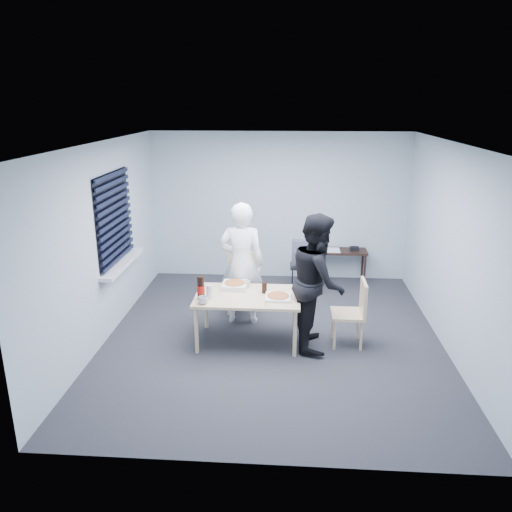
# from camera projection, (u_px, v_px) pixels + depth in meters

# --- Properties ---
(room) EXTENTS (5.00, 5.00, 5.00)m
(room) POSITION_uv_depth(u_px,v_px,m) (117.00, 225.00, 6.92)
(room) COLOR #2A2A2F
(room) RESTS_ON ground
(dining_table) EXTENTS (1.37, 0.86, 0.66)m
(dining_table) POSITION_uv_depth(u_px,v_px,m) (248.00, 299.00, 6.54)
(dining_table) COLOR beige
(dining_table) RESTS_ON ground
(chair_far) EXTENTS (0.42, 0.42, 0.89)m
(chair_far) POSITION_uv_depth(u_px,v_px,m) (241.00, 277.00, 7.61)
(chair_far) COLOR beige
(chair_far) RESTS_ON ground
(chair_right) EXTENTS (0.42, 0.42, 0.89)m
(chair_right) POSITION_uv_depth(u_px,v_px,m) (355.00, 309.00, 6.47)
(chair_right) COLOR beige
(chair_right) RESTS_ON ground
(person_white) EXTENTS (0.65, 0.42, 1.77)m
(person_white) POSITION_uv_depth(u_px,v_px,m) (242.00, 263.00, 7.07)
(person_white) COLOR white
(person_white) RESTS_ON ground
(person_black) EXTENTS (0.47, 0.86, 1.77)m
(person_black) POSITION_uv_depth(u_px,v_px,m) (318.00, 281.00, 6.37)
(person_black) COLOR black
(person_black) RESTS_ON ground
(side_table) EXTENTS (0.88, 0.39, 0.59)m
(side_table) POSITION_uv_depth(u_px,v_px,m) (341.00, 254.00, 8.76)
(side_table) COLOR black
(side_table) RESTS_ON ground
(stool) EXTENTS (0.35, 0.35, 0.49)m
(stool) POSITION_uv_depth(u_px,v_px,m) (301.00, 271.00, 8.31)
(stool) COLOR black
(stool) RESTS_ON ground
(backpack) EXTENTS (0.30, 0.22, 0.43)m
(backpack) POSITION_uv_depth(u_px,v_px,m) (301.00, 253.00, 8.20)
(backpack) COLOR slate
(backpack) RESTS_ON stool
(pizza_box_a) EXTENTS (0.33, 0.33, 0.08)m
(pizza_box_a) POSITION_uv_depth(u_px,v_px,m) (235.00, 285.00, 6.76)
(pizza_box_a) COLOR white
(pizza_box_a) RESTS_ON dining_table
(pizza_box_b) EXTENTS (0.33, 0.33, 0.05)m
(pizza_box_b) POSITION_uv_depth(u_px,v_px,m) (278.00, 297.00, 6.40)
(pizza_box_b) COLOR white
(pizza_box_b) RESTS_ON dining_table
(mug_a) EXTENTS (0.17, 0.17, 0.10)m
(mug_a) POSITION_uv_depth(u_px,v_px,m) (203.00, 300.00, 6.22)
(mug_a) COLOR silver
(mug_a) RESTS_ON dining_table
(mug_b) EXTENTS (0.10, 0.10, 0.09)m
(mug_b) POSITION_uv_depth(u_px,v_px,m) (247.00, 284.00, 6.78)
(mug_b) COLOR silver
(mug_b) RESTS_ON dining_table
(cola_glass) EXTENTS (0.08, 0.08, 0.15)m
(cola_glass) POSITION_uv_depth(u_px,v_px,m) (264.00, 287.00, 6.57)
(cola_glass) COLOR black
(cola_glass) RESTS_ON dining_table
(soda_bottle) EXTENTS (0.10, 0.10, 0.31)m
(soda_bottle) POSITION_uv_depth(u_px,v_px,m) (201.00, 288.00, 6.34)
(soda_bottle) COLOR black
(soda_bottle) RESTS_ON dining_table
(plastic_cups) EXTENTS (0.09, 0.09, 0.18)m
(plastic_cups) POSITION_uv_depth(u_px,v_px,m) (209.00, 292.00, 6.37)
(plastic_cups) COLOR silver
(plastic_cups) RESTS_ON dining_table
(rubber_band) EXTENTS (0.05, 0.05, 0.00)m
(rubber_band) POSITION_uv_depth(u_px,v_px,m) (267.00, 305.00, 6.18)
(rubber_band) COLOR red
(rubber_band) RESTS_ON dining_table
(papers) EXTENTS (0.32, 0.38, 0.01)m
(papers) POSITION_uv_depth(u_px,v_px,m) (333.00, 250.00, 8.73)
(papers) COLOR white
(papers) RESTS_ON side_table
(black_box) EXTENTS (0.16, 0.11, 0.07)m
(black_box) POSITION_uv_depth(u_px,v_px,m) (354.00, 249.00, 8.71)
(black_box) COLOR black
(black_box) RESTS_ON side_table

